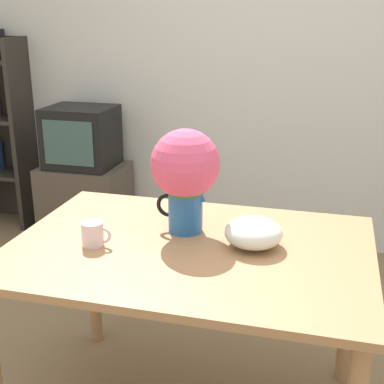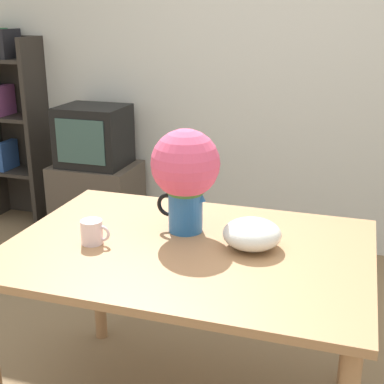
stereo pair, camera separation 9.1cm
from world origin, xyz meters
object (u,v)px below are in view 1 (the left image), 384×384
at_px(coffee_mug, 93,234).
at_px(tv_set, 81,137).
at_px(flower_vase, 185,172).
at_px(white_bowl, 254,233).

height_order(coffee_mug, tv_set, tv_set).
bearing_deg(flower_vase, tv_set, 128.76).
bearing_deg(flower_vase, coffee_mug, -142.66).
xyz_separation_m(flower_vase, tv_set, (-1.17, 1.46, -0.25)).
height_order(flower_vase, coffee_mug, flower_vase).
relative_size(flower_vase, white_bowl, 1.89).
bearing_deg(white_bowl, coffee_mug, -165.94).
height_order(white_bowl, tv_set, tv_set).
height_order(coffee_mug, white_bowl, white_bowl).
xyz_separation_m(white_bowl, tv_set, (-1.45, 1.54, -0.07)).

